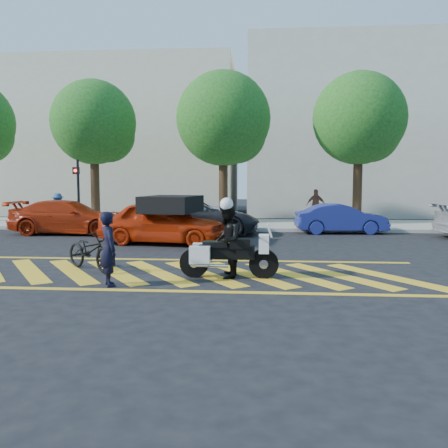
# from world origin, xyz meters

# --- Properties ---
(ground) EXTENTS (90.00, 90.00, 0.00)m
(ground) POSITION_xyz_m (0.00, 0.00, 0.00)
(ground) COLOR black
(ground) RESTS_ON ground
(sidewalk) EXTENTS (60.00, 5.00, 0.15)m
(sidewalk) POSITION_xyz_m (0.00, 12.00, 0.07)
(sidewalk) COLOR #9E998E
(sidewalk) RESTS_ON ground
(crosswalk) EXTENTS (12.33, 4.00, 0.01)m
(crosswalk) POSITION_xyz_m (-0.04, 0.00, 0.00)
(crosswalk) COLOR gold
(crosswalk) RESTS_ON ground
(building_left) EXTENTS (16.00, 8.00, 10.00)m
(building_left) POSITION_xyz_m (-8.00, 21.00, 5.00)
(building_left) COLOR beige
(building_left) RESTS_ON ground
(building_right) EXTENTS (16.00, 8.00, 11.00)m
(building_right) POSITION_xyz_m (9.00, 21.00, 5.50)
(building_right) COLOR beige
(building_right) RESTS_ON ground
(tree_left) EXTENTS (4.20, 4.20, 7.26)m
(tree_left) POSITION_xyz_m (-6.37, 12.06, 4.99)
(tree_left) COLOR black
(tree_left) RESTS_ON ground
(tree_center) EXTENTS (4.60, 4.60, 7.56)m
(tree_center) POSITION_xyz_m (0.13, 12.06, 5.10)
(tree_center) COLOR black
(tree_center) RESTS_ON ground
(tree_right) EXTENTS (4.40, 4.40, 7.41)m
(tree_right) POSITION_xyz_m (6.63, 12.06, 5.05)
(tree_right) COLOR black
(tree_right) RESTS_ON ground
(signal_pole) EXTENTS (0.28, 0.43, 3.20)m
(signal_pole) POSITION_xyz_m (-6.50, 9.74, 1.92)
(signal_pole) COLOR black
(signal_pole) RESTS_ON ground
(officer_bike) EXTENTS (0.63, 0.70, 1.61)m
(officer_bike) POSITION_xyz_m (-1.34, -1.50, 0.81)
(officer_bike) COLOR black
(officer_bike) RESTS_ON ground
(bicycle) EXTENTS (1.92, 1.69, 1.00)m
(bicycle) POSITION_xyz_m (-2.40, 0.20, 0.50)
(bicycle) COLOR black
(bicycle) RESTS_ON ground
(police_motorcycle) EXTENTS (2.32, 0.73, 1.02)m
(police_motorcycle) POSITION_xyz_m (1.14, -0.46, 0.56)
(police_motorcycle) COLOR black
(police_motorcycle) RESTS_ON ground
(officer_moto) EXTENTS (0.66, 0.85, 1.73)m
(officer_moto) POSITION_xyz_m (1.12, -0.46, 0.87)
(officer_moto) COLOR black
(officer_moto) RESTS_ON ground
(red_convertible) EXTENTS (4.79, 2.55, 1.55)m
(red_convertible) POSITION_xyz_m (-1.58, 5.21, 0.77)
(red_convertible) COLOR #B32508
(red_convertible) RESTS_ON ground
(parked_left) EXTENTS (4.95, 2.06, 1.43)m
(parked_left) POSITION_xyz_m (-6.20, 7.94, 0.71)
(parked_left) COLOR #A12309
(parked_left) RESTS_ON ground
(parked_mid_left) EXTENTS (5.68, 3.06, 1.51)m
(parked_mid_left) POSITION_xyz_m (-0.90, 8.07, 0.76)
(parked_mid_left) COLOR black
(parked_mid_left) RESTS_ON ground
(parked_mid_right) EXTENTS (3.79, 1.64, 1.27)m
(parked_mid_right) POSITION_xyz_m (-0.10, 8.51, 0.64)
(parked_mid_right) COLOR silver
(parked_mid_right) RESTS_ON ground
(parked_right) EXTENTS (3.93, 1.64, 1.26)m
(parked_right) POSITION_xyz_m (5.30, 9.20, 0.63)
(parked_right) COLOR navy
(parked_right) RESTS_ON ground
(pedestrian_left) EXTENTS (1.07, 0.73, 1.52)m
(pedestrian_left) POSITION_xyz_m (-7.59, 10.00, 0.91)
(pedestrian_left) COLOR #2E517E
(pedestrian_left) RESTS_ON sidewalk
(pedestrian_right) EXTENTS (1.03, 0.58, 1.65)m
(pedestrian_right) POSITION_xyz_m (4.73, 13.72, 0.98)
(pedestrian_right) COLOR brown
(pedestrian_right) RESTS_ON sidewalk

